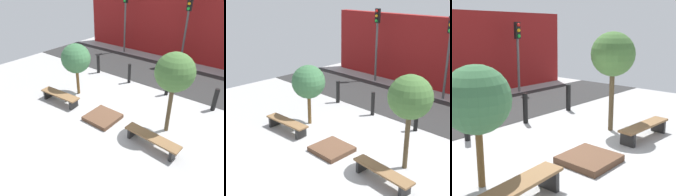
{
  "view_description": "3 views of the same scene",
  "coord_description": "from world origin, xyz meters",
  "views": [
    {
      "loc": [
        4.74,
        -6.09,
        5.07
      ],
      "look_at": [
        0.5,
        -0.74,
        1.16
      ],
      "focal_mm": 35.0,
      "sensor_mm": 36.0,
      "label": 1
    },
    {
      "loc": [
        6.87,
        -7.06,
        5.3
      ],
      "look_at": [
        -0.51,
        0.08,
        1.59
      ],
      "focal_mm": 50.0,
      "sensor_mm": 36.0,
      "label": 2
    },
    {
      "loc": [
        -5.47,
        -4.74,
        3.07
      ],
      "look_at": [
        -0.32,
        -0.2,
        1.52
      ],
      "focal_mm": 50.0,
      "sensor_mm": 36.0,
      "label": 3
    }
  ],
  "objects": [
    {
      "name": "ground_plane",
      "position": [
        0.0,
        0.0,
        0.0
      ],
      "size": [
        18.0,
        18.0,
        0.0
      ],
      "primitive_type": "plane",
      "color": "#9F9F9F"
    },
    {
      "name": "bench_left",
      "position": [
        -2.31,
        -0.9,
        0.33
      ],
      "size": [
        1.98,
        0.59,
        0.45
      ],
      "rotation": [
        0.0,
        0.0,
        0.07
      ],
      "color": "black",
      "rests_on": "ground"
    },
    {
      "name": "traffic_light_mid_west",
      "position": [
        0.0,
        6.87,
        2.74
      ],
      "size": [
        0.28,
        0.27,
        4.0
      ],
      "color": "#484848",
      "rests_on": "ground"
    },
    {
      "name": "tree_behind_right_bench",
      "position": [
        2.31,
        0.22,
        2.3
      ],
      "size": [
        1.3,
        1.3,
        2.97
      ],
      "color": "brown",
      "rests_on": "ground"
    },
    {
      "name": "bollard_center",
      "position": [
        1.08,
        2.72,
        0.5
      ],
      "size": [
        0.16,
        0.16,
        1.01
      ],
      "primitive_type": "cylinder",
      "color": "black",
      "rests_on": "ground"
    },
    {
      "name": "building_facade",
      "position": [
        0.0,
        7.98,
        1.91
      ],
      "size": [
        16.2,
        0.5,
        3.83
      ],
      "primitive_type": "cube",
      "color": "maroon",
      "rests_on": "ground"
    },
    {
      "name": "bench_right",
      "position": [
        2.31,
        -0.9,
        0.31
      ],
      "size": [
        1.99,
        0.56,
        0.42
      ],
      "rotation": [
        0.0,
        0.0,
        -0.07
      ],
      "color": "black",
      "rests_on": "ground"
    },
    {
      "name": "road_strip",
      "position": [
        0.0,
        4.78,
        0.01
      ],
      "size": [
        18.0,
        3.61,
        0.01
      ],
      "primitive_type": "cube",
      "color": "#292929",
      "rests_on": "ground"
    },
    {
      "name": "tree_behind_left_bench",
      "position": [
        -2.31,
        0.22,
        1.75
      ],
      "size": [
        1.32,
        1.32,
        2.43
      ],
      "color": "brown",
      "rests_on": "ground"
    },
    {
      "name": "bollard_right",
      "position": [
        3.24,
        2.72,
        0.49
      ],
      "size": [
        0.18,
        0.18,
        0.99
      ],
      "primitive_type": "cylinder",
      "color": "black",
      "rests_on": "ground"
    },
    {
      "name": "bollard_far_left",
      "position": [
        -3.24,
        2.72,
        0.53
      ],
      "size": [
        0.18,
        0.18,
        1.07
      ],
      "primitive_type": "cylinder",
      "color": "black",
      "rests_on": "ground"
    },
    {
      "name": "bollard_left",
      "position": [
        -1.08,
        2.72,
        0.52
      ],
      "size": [
        0.16,
        0.16,
        1.04
      ],
      "primitive_type": "cylinder",
      "color": "black",
      "rests_on": "ground"
    },
    {
      "name": "planter_bed",
      "position": [
        0.0,
        -0.7,
        0.08
      ],
      "size": [
        1.2,
        1.18,
        0.16
      ],
      "primitive_type": "cube",
      "color": "brown",
      "rests_on": "ground"
    },
    {
      "name": "traffic_light_west",
      "position": [
        -4.37,
        6.87,
        2.83
      ],
      "size": [
        0.28,
        0.27,
        4.13
      ],
      "color": "#515151",
      "rests_on": "ground"
    }
  ]
}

